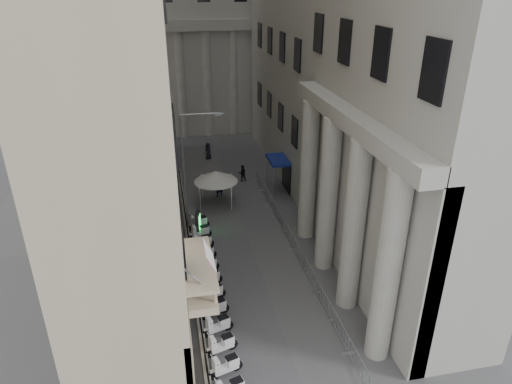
# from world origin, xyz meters

# --- Properties ---
(iron_fence) EXTENTS (0.30, 28.00, 1.40)m
(iron_fence) POSITION_xyz_m (-4.30, 18.00, 0.00)
(iron_fence) COLOR black
(iron_fence) RESTS_ON ground
(blue_awning) EXTENTS (1.60, 3.00, 3.00)m
(blue_awning) POSITION_xyz_m (4.15, 26.00, 0.00)
(blue_awning) COLOR navy
(blue_awning) RESTS_ON ground
(scooter_2) EXTENTS (1.50, 0.94, 1.50)m
(scooter_2) POSITION_xyz_m (-3.38, 6.12, 0.00)
(scooter_2) COLOR white
(scooter_2) RESTS_ON ground
(scooter_3) EXTENTS (1.50, 0.94, 1.50)m
(scooter_3) POSITION_xyz_m (-3.38, 7.54, 0.00)
(scooter_3) COLOR white
(scooter_3) RESTS_ON ground
(scooter_4) EXTENTS (1.50, 0.94, 1.50)m
(scooter_4) POSITION_xyz_m (-3.38, 8.97, 0.00)
(scooter_4) COLOR white
(scooter_4) RESTS_ON ground
(scooter_5) EXTENTS (1.50, 0.94, 1.50)m
(scooter_5) POSITION_xyz_m (-3.38, 10.40, 0.00)
(scooter_5) COLOR white
(scooter_5) RESTS_ON ground
(scooter_6) EXTENTS (1.50, 0.94, 1.50)m
(scooter_6) POSITION_xyz_m (-3.38, 11.83, 0.00)
(scooter_6) COLOR white
(scooter_6) RESTS_ON ground
(scooter_7) EXTENTS (1.50, 0.94, 1.50)m
(scooter_7) POSITION_xyz_m (-3.38, 13.25, 0.00)
(scooter_7) COLOR white
(scooter_7) RESTS_ON ground
(scooter_8) EXTENTS (1.50, 0.94, 1.50)m
(scooter_8) POSITION_xyz_m (-3.38, 14.68, 0.00)
(scooter_8) COLOR white
(scooter_8) RESTS_ON ground
(scooter_9) EXTENTS (1.50, 0.94, 1.50)m
(scooter_9) POSITION_xyz_m (-3.38, 16.11, 0.00)
(scooter_9) COLOR white
(scooter_9) RESTS_ON ground
(scooter_10) EXTENTS (1.50, 0.94, 1.50)m
(scooter_10) POSITION_xyz_m (-3.38, 17.54, 0.00)
(scooter_10) COLOR white
(scooter_10) RESTS_ON ground
(scooter_11) EXTENTS (1.50, 0.94, 1.50)m
(scooter_11) POSITION_xyz_m (-3.38, 18.96, 0.00)
(scooter_11) COLOR white
(scooter_11) RESTS_ON ground
(scooter_12) EXTENTS (1.50, 0.94, 1.50)m
(scooter_12) POSITION_xyz_m (-3.38, 20.39, 0.00)
(scooter_12) COLOR white
(scooter_12) RESTS_ON ground
(barrier_0) EXTENTS (0.60, 2.40, 1.10)m
(barrier_0) POSITION_xyz_m (2.82, 4.96, 0.00)
(barrier_0) COLOR #A8ABB0
(barrier_0) RESTS_ON ground
(barrier_1) EXTENTS (0.60, 2.40, 1.10)m
(barrier_1) POSITION_xyz_m (2.82, 7.46, 0.00)
(barrier_1) COLOR #A8ABB0
(barrier_1) RESTS_ON ground
(barrier_2) EXTENTS (0.60, 2.40, 1.10)m
(barrier_2) POSITION_xyz_m (2.82, 9.96, 0.00)
(barrier_2) COLOR #A8ABB0
(barrier_2) RESTS_ON ground
(barrier_3) EXTENTS (0.60, 2.40, 1.10)m
(barrier_3) POSITION_xyz_m (2.82, 12.46, 0.00)
(barrier_3) COLOR #A8ABB0
(barrier_3) RESTS_ON ground
(barrier_4) EXTENTS (0.60, 2.40, 1.10)m
(barrier_4) POSITION_xyz_m (2.82, 14.96, 0.00)
(barrier_4) COLOR #A8ABB0
(barrier_4) RESTS_ON ground
(barrier_5) EXTENTS (0.60, 2.40, 1.10)m
(barrier_5) POSITION_xyz_m (2.82, 17.46, 0.00)
(barrier_5) COLOR #A8ABB0
(barrier_5) RESTS_ON ground
(barrier_6) EXTENTS (0.60, 2.40, 1.10)m
(barrier_6) POSITION_xyz_m (2.82, 19.96, 0.00)
(barrier_6) COLOR #A8ABB0
(barrier_6) RESTS_ON ground
(barrier_7) EXTENTS (0.60, 2.40, 1.10)m
(barrier_7) POSITION_xyz_m (2.82, 22.46, 0.00)
(barrier_7) COLOR #A8ABB0
(barrier_7) RESTS_ON ground
(barrier_8) EXTENTS (0.60, 2.40, 1.10)m
(barrier_8) POSITION_xyz_m (2.82, 24.96, 0.00)
(barrier_8) COLOR #A8ABB0
(barrier_8) RESTS_ON ground
(barrier_9) EXTENTS (0.60, 2.40, 1.10)m
(barrier_9) POSITION_xyz_m (2.82, 27.46, 0.00)
(barrier_9) COLOR #A8ABB0
(barrier_9) RESTS_ON ground
(security_tent) EXTENTS (3.61, 3.61, 2.93)m
(security_tent) POSITION_xyz_m (-1.68, 24.71, 2.45)
(security_tent) COLOR white
(security_tent) RESTS_ON ground
(street_lamp) EXTENTS (2.94, 0.25, 9.02)m
(street_lamp) POSITION_xyz_m (-3.82, 20.11, 5.43)
(street_lamp) COLOR gray
(street_lamp) RESTS_ON ground
(info_kiosk) EXTENTS (0.48, 0.93, 1.90)m
(info_kiosk) POSITION_xyz_m (-3.48, 19.47, 0.96)
(info_kiosk) COLOR black
(info_kiosk) RESTS_ON ground
(pedestrian_a) EXTENTS (0.84, 0.68, 2.01)m
(pedestrian_a) POSITION_xyz_m (-1.11, 25.83, 1.00)
(pedestrian_a) COLOR black
(pedestrian_a) RESTS_ON ground
(pedestrian_b) EXTENTS (0.81, 0.65, 1.58)m
(pedestrian_b) POSITION_xyz_m (1.43, 28.69, 0.79)
(pedestrian_b) COLOR black
(pedestrian_b) RESTS_ON ground
(pedestrian_c) EXTENTS (1.02, 0.98, 1.76)m
(pedestrian_c) POSITION_xyz_m (-1.04, 35.07, 0.88)
(pedestrian_c) COLOR black
(pedestrian_c) RESTS_ON ground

